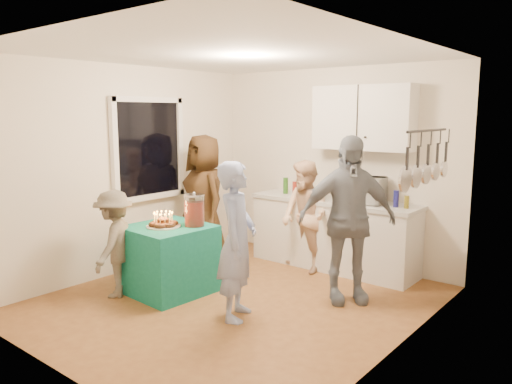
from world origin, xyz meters
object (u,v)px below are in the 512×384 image
Objects in this scene: microwave at (360,190)px; woman_back_right at (347,219)px; party_table at (169,259)px; man_birthday at (237,241)px; punch_jar at (194,211)px; counter at (333,235)px; woman_back_center at (305,216)px; woman_back_left at (205,199)px; child_near_left at (115,244)px.

microwave is 1.00m from woman_back_right.
party_table is 0.48× the size of woman_back_right.
man_birthday reaches higher than party_table.
punch_jar is at bearing 40.95° from party_table.
man_birthday is at bearing -87.28° from counter.
punch_jar is 0.24× the size of woman_back_center.
counter is at bearing 63.27° from party_table.
woman_back_left is at bearing 27.35° from man_birthday.
punch_jar is (-1.13, -1.76, -0.14)m from microwave.
woman_back_left is 1.46× the size of child_near_left.
counter is at bearing 49.41° from woman_back_left.
woman_back_right is (1.69, 1.02, 0.51)m from party_table.
woman_back_left reaches higher than counter.
child_near_left is at bearing -97.79° from woman_back_center.
microwave reaches higher than child_near_left.
man_birthday is at bearing 74.96° from child_near_left.
woman_back_center reaches higher than punch_jar.
woman_back_left is at bearing 114.52° from party_table.
counter is 3.80× the size of microwave.
counter is 2.59× the size of party_table.
microwave is at bearing 52.95° from woman_back_center.
microwave reaches higher than counter.
woman_back_center is (-0.30, 1.65, -0.07)m from man_birthday.
man_birthday is (0.10, -2.01, 0.35)m from counter.
counter is 1.85× the size of child_near_left.
punch_jar is 1.14m from woman_back_left.
counter is at bearing -23.97° from man_birthday.
microwave is 2.99m from child_near_left.
microwave is 0.33× the size of woman_back_left.
party_table is 1.28m from woman_back_left.
man_birthday is at bearing -16.59° from punch_jar.
counter is 0.50m from woman_back_center.
child_near_left reaches higher than party_table.
woman_back_center is at bearing 68.42° from punch_jar.
woman_back_center is at bearing -157.68° from microwave.
counter is 1.23× the size of woman_back_right.
party_table is at bearing -134.15° from microwave.
child_near_left is at bearing -134.84° from microwave.
child_near_left is (-2.05, -1.48, -0.30)m from woman_back_right.
microwave is at bearing 114.03° from child_near_left.
man_birthday reaches higher than child_near_left.
man_birthday is (0.85, -0.25, -0.15)m from punch_jar.
counter is 1.27× the size of woman_back_left.
punch_jar is at bearing -31.99° from woman_back_left.
microwave is 1.70× the size of punch_jar.
woman_back_center is (-0.57, -0.36, -0.36)m from microwave.
punch_jar is at bearing -132.13° from microwave.
child_near_left is at bearing 78.79° from man_birthday.
woman_back_center is 2.35m from child_near_left.
child_near_left is at bearing -119.14° from counter.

